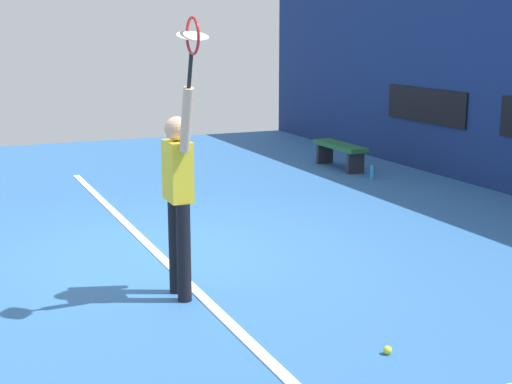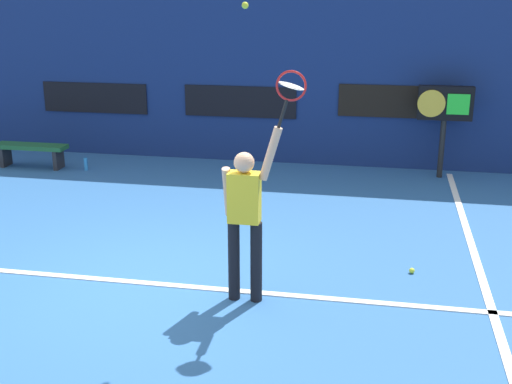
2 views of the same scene
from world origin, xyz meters
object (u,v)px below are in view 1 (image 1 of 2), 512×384
(water_bottle, at_px, (372,172))
(tennis_player, at_px, (179,191))
(court_bench, at_px, (340,150))
(tennis_racket, at_px, (192,40))
(spare_ball, at_px, (388,350))

(water_bottle, bearing_deg, tennis_player, -49.17)
(court_bench, xyz_separation_m, water_bottle, (1.10, 0.00, -0.22))
(tennis_player, relative_size, tennis_racket, 3.16)
(tennis_player, distance_m, water_bottle, 6.26)
(tennis_player, bearing_deg, water_bottle, 130.83)
(tennis_player, bearing_deg, spare_ball, 29.82)
(tennis_player, relative_size, water_bottle, 8.25)
(tennis_racket, distance_m, court_bench, 7.60)
(spare_ball, bearing_deg, tennis_player, -150.18)
(tennis_racket, relative_size, court_bench, 0.45)
(court_bench, bearing_deg, spare_ball, -27.41)
(water_bottle, relative_size, spare_ball, 3.53)
(tennis_player, xyz_separation_m, tennis_racket, (0.47, -0.00, 1.35))
(tennis_player, height_order, spare_ball, tennis_player)
(court_bench, height_order, spare_ball, court_bench)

